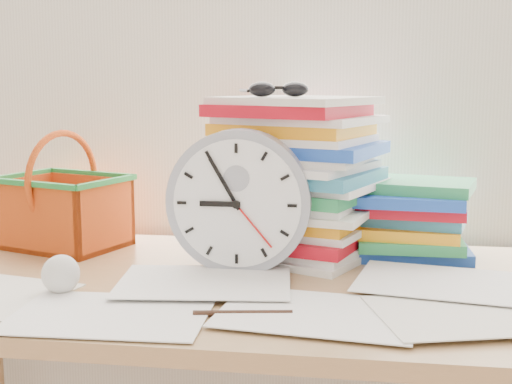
% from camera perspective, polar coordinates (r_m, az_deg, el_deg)
% --- Properties ---
extents(desk, '(1.40, 0.70, 0.75)m').
position_cam_1_polar(desk, '(1.37, -2.44, -10.02)').
color(desk, '#A77D4E').
rests_on(desk, ground).
extents(paper_stack, '(0.41, 0.38, 0.34)m').
position_cam_1_polar(paper_stack, '(1.49, 3.00, 1.19)').
color(paper_stack, white).
rests_on(paper_stack, desk).
extents(clock, '(0.28, 0.06, 0.28)m').
position_cam_1_polar(clock, '(1.37, -1.35, -0.76)').
color(clock, '#9598A4').
rests_on(clock, desk).
extents(sunglasses, '(0.16, 0.15, 0.03)m').
position_cam_1_polar(sunglasses, '(1.42, 1.81, 8.22)').
color(sunglasses, black).
rests_on(sunglasses, paper_stack).
extents(book_stack, '(0.29, 0.23, 0.16)m').
position_cam_1_polar(book_stack, '(1.53, 12.23, -2.09)').
color(book_stack, white).
rests_on(book_stack, desk).
extents(basket, '(0.31, 0.27, 0.25)m').
position_cam_1_polar(basket, '(1.63, -15.16, 0.11)').
color(basket, '#E35616').
rests_on(basket, desk).
extents(crumpled_ball, '(0.07, 0.07, 0.07)m').
position_cam_1_polar(crumpled_ball, '(1.30, -15.37, -6.33)').
color(crumpled_ball, white).
rests_on(crumpled_ball, desk).
extents(pen, '(0.16, 0.04, 0.01)m').
position_cam_1_polar(pen, '(1.14, -1.07, -9.68)').
color(pen, black).
rests_on(pen, desk).
extents(scattered_papers, '(1.26, 0.42, 0.02)m').
position_cam_1_polar(scattered_papers, '(1.34, -2.47, -6.76)').
color(scattered_papers, white).
rests_on(scattered_papers, desk).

